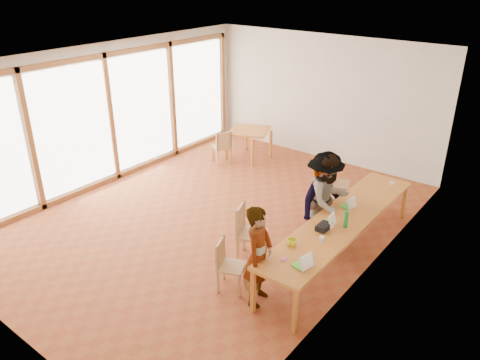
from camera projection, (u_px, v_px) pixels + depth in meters
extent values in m
plane|color=brown|center=(216.00, 217.00, 9.02)|extent=(8.00, 8.00, 0.00)
cube|color=beige|center=(323.00, 98.00, 11.24)|extent=(6.00, 0.10, 3.00)
cube|color=beige|center=(372.00, 190.00, 6.71)|extent=(0.10, 8.00, 3.00)
cube|color=white|center=(110.00, 114.00, 10.04)|extent=(0.10, 8.00, 3.00)
cube|color=white|center=(212.00, 58.00, 7.74)|extent=(6.00, 8.00, 0.04)
cube|color=#C67B2C|center=(343.00, 220.00, 7.48)|extent=(0.80, 4.00, 0.05)
cube|color=#C67B2C|center=(253.00, 291.00, 6.44)|extent=(0.06, 0.06, 0.70)
cube|color=#C67B2C|center=(370.00, 192.00, 9.21)|extent=(0.06, 0.06, 0.70)
cube|color=#C67B2C|center=(295.00, 312.00, 6.06)|extent=(0.06, 0.06, 0.70)
cube|color=#C67B2C|center=(404.00, 202.00, 8.83)|extent=(0.06, 0.06, 0.70)
cube|color=#C67B2C|center=(249.00, 131.00, 11.45)|extent=(0.90, 0.90, 0.05)
cube|color=#C67B2C|center=(227.00, 146.00, 11.55)|extent=(0.05, 0.05, 0.70)
cube|color=#C67B2C|center=(246.00, 137.00, 12.11)|extent=(0.05, 0.05, 0.70)
cube|color=#C67B2C|center=(252.00, 153.00, 11.12)|extent=(0.05, 0.05, 0.70)
cube|color=#C67B2C|center=(271.00, 144.00, 11.67)|extent=(0.05, 0.05, 0.70)
cube|color=tan|center=(231.00, 266.00, 6.90)|extent=(0.49, 0.49, 0.04)
cube|color=tan|center=(220.00, 253.00, 6.85)|extent=(0.18, 0.36, 0.39)
cube|color=tan|center=(252.00, 234.00, 7.59)|extent=(0.58, 0.58, 0.04)
cube|color=tan|center=(240.00, 219.00, 7.53)|extent=(0.20, 0.43, 0.47)
cube|color=tan|center=(338.00, 184.00, 9.30)|extent=(0.58, 0.58, 0.04)
cube|color=tan|center=(328.00, 171.00, 9.25)|extent=(0.20, 0.43, 0.47)
cube|color=tan|center=(323.00, 198.00, 8.90)|extent=(0.39, 0.39, 0.04)
cube|color=tan|center=(316.00, 186.00, 8.90)|extent=(0.05, 0.37, 0.39)
cube|color=tan|center=(221.00, 147.00, 11.33)|extent=(0.53, 0.53, 0.04)
cube|color=tan|center=(224.00, 141.00, 11.09)|extent=(0.22, 0.36, 0.41)
imported|color=gray|center=(259.00, 256.00, 6.49)|extent=(0.48, 0.62, 1.52)
imported|color=gray|center=(328.00, 201.00, 7.83)|extent=(0.89, 0.99, 1.67)
imported|color=gray|center=(324.00, 199.00, 7.89)|extent=(0.73, 1.14, 1.67)
cube|color=#4BC83A|center=(302.00, 265.00, 6.30)|extent=(0.21, 0.27, 0.03)
cube|color=white|center=(307.00, 262.00, 6.20)|extent=(0.11, 0.23, 0.20)
cube|color=#4BC83A|center=(327.00, 224.00, 7.28)|extent=(0.20, 0.26, 0.03)
cube|color=white|center=(332.00, 220.00, 7.20)|extent=(0.10, 0.23, 0.20)
cube|color=#4BC83A|center=(347.00, 206.00, 7.82)|extent=(0.18, 0.24, 0.02)
cube|color=white|center=(352.00, 203.00, 7.74)|extent=(0.09, 0.21, 0.18)
imported|color=yellow|center=(292.00, 242.00, 6.72)|extent=(0.17, 0.17, 0.11)
cylinder|color=#187C2A|center=(346.00, 219.00, 7.16)|extent=(0.07, 0.07, 0.28)
cylinder|color=silver|center=(322.00, 239.00, 6.82)|extent=(0.07, 0.07, 0.09)
cylinder|color=white|center=(392.00, 183.00, 8.58)|extent=(0.08, 0.08, 0.06)
cube|color=#DB439A|center=(284.00, 259.00, 6.42)|extent=(0.05, 0.10, 0.01)
cube|color=black|center=(324.00, 227.00, 7.14)|extent=(0.16, 0.26, 0.09)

